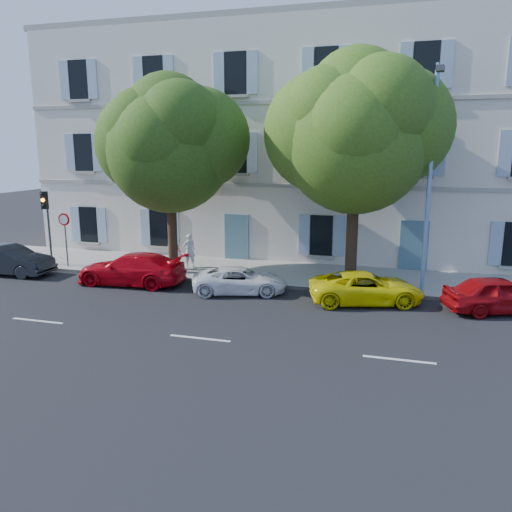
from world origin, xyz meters
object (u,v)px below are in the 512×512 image
(tree_right, at_px, (356,141))
(street_lamp, at_px, (430,171))
(car_red_hatchback, at_px, (499,295))
(car_dark_sedan, at_px, (9,260))
(pedestrian_a, at_px, (189,251))
(tree_left, at_px, (170,150))
(pedestrian_b, at_px, (174,251))
(road_sign, at_px, (65,228))
(car_white_coupe, at_px, (240,280))
(car_yellow_supercar, at_px, (366,288))
(traffic_light, at_px, (46,212))
(car_red_coupe, at_px, (131,269))

(tree_right, relative_size, street_lamp, 1.09)
(car_red_hatchback, bearing_deg, tree_right, 47.79)
(car_dark_sedan, bearing_deg, pedestrian_a, -69.90)
(car_red_hatchback, relative_size, pedestrian_a, 2.38)
(car_red_hatchback, bearing_deg, tree_left, 62.61)
(car_dark_sedan, height_order, car_red_hatchback, car_dark_sedan)
(tree_left, distance_m, pedestrian_b, 4.80)
(car_dark_sedan, bearing_deg, tree_left, -76.81)
(road_sign, bearing_deg, pedestrian_a, 14.24)
(tree_right, xyz_separation_m, pedestrian_a, (-7.80, 0.67, -5.15))
(pedestrian_b, bearing_deg, tree_left, 137.13)
(car_white_coupe, bearing_deg, street_lamp, -93.69)
(tree_left, bearing_deg, tree_right, 3.26)
(tree_left, xyz_separation_m, street_lamp, (11.04, -0.47, -0.73))
(car_white_coupe, height_order, car_red_hatchback, car_red_hatchback)
(car_yellow_supercar, distance_m, street_lamp, 5.09)
(car_white_coupe, relative_size, street_lamp, 0.45)
(car_yellow_supercar, xyz_separation_m, car_red_hatchback, (4.70, 0.15, 0.06))
(car_red_hatchback, height_order, traffic_light, traffic_light)
(car_red_hatchback, bearing_deg, pedestrian_a, 57.70)
(car_red_coupe, bearing_deg, tree_right, 102.79)
(tree_left, bearing_deg, road_sign, -176.39)
(tree_left, distance_m, street_lamp, 11.08)
(car_dark_sedan, height_order, street_lamp, street_lamp)
(street_lamp, xyz_separation_m, pedestrian_a, (-10.72, 1.61, -4.02))
(car_white_coupe, bearing_deg, pedestrian_b, 41.65)
(car_red_coupe, relative_size, car_white_coupe, 1.24)
(car_red_hatchback, xyz_separation_m, pedestrian_a, (-13.30, 2.93, 0.30))
(car_yellow_supercar, bearing_deg, traffic_light, 68.07)
(car_yellow_supercar, bearing_deg, pedestrian_b, 58.25)
(car_white_coupe, bearing_deg, car_dark_sedan, 74.48)
(traffic_light, distance_m, pedestrian_a, 7.25)
(car_white_coupe, xyz_separation_m, tree_left, (-3.87, 1.98, 5.19))
(street_lamp, bearing_deg, traffic_light, 179.34)
(car_white_coupe, distance_m, tree_left, 6.77)
(road_sign, relative_size, pedestrian_b, 1.58)
(car_red_hatchback, bearing_deg, car_red_coupe, 70.79)
(car_yellow_supercar, relative_size, traffic_light, 1.19)
(tree_right, bearing_deg, tree_left, -176.74)
(car_dark_sedan, relative_size, car_yellow_supercar, 0.98)
(traffic_light, bearing_deg, car_red_coupe, -17.25)
(tree_right, height_order, pedestrian_b, tree_right)
(tree_right, relative_size, pedestrian_b, 5.60)
(car_dark_sedan, distance_m, car_red_coupe, 6.41)
(car_red_hatchback, relative_size, road_sign, 1.48)
(car_dark_sedan, bearing_deg, car_yellow_supercar, -91.54)
(tree_left, relative_size, tree_right, 0.93)
(car_white_coupe, bearing_deg, car_yellow_supercar, -105.19)
(traffic_light, bearing_deg, pedestrian_b, 8.75)
(street_lamp, height_order, pedestrian_a, street_lamp)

